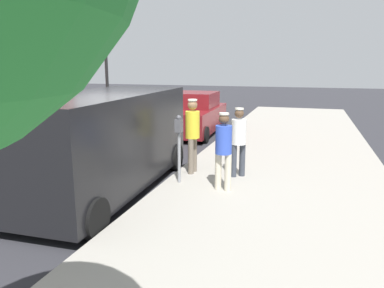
{
  "coord_description": "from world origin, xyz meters",
  "views": [
    {
      "loc": [
        4.01,
        -7.15,
        2.74
      ],
      "look_at": [
        1.65,
        0.25,
        1.05
      ],
      "focal_mm": 34.23,
      "sensor_mm": 36.0,
      "label": 1
    }
  ],
  "objects": [
    {
      "name": "pedestrian_in_yellow",
      "position": [
        1.4,
        1.07,
        1.19
      ],
      "size": [
        0.34,
        0.36,
        1.79
      ],
      "color": "#726656",
      "rests_on": "sidewalk_slab"
    },
    {
      "name": "parking_meter_near",
      "position": [
        1.35,
        0.25,
        1.18
      ],
      "size": [
        0.14,
        0.18,
        1.52
      ],
      "color": "gray",
      "rests_on": "sidewalk_slab"
    },
    {
      "name": "parked_van",
      "position": [
        -0.15,
        -0.43,
        1.15
      ],
      "size": [
        2.27,
        5.26,
        2.15
      ],
      "color": "black",
      "rests_on": "ground"
    },
    {
      "name": "sidewalk_slab",
      "position": [
        3.5,
        0.0,
        0.07
      ],
      "size": [
        5.0,
        32.0,
        0.15
      ],
      "primitive_type": "cube",
      "color": "#9E998E",
      "rests_on": "ground"
    },
    {
      "name": "pedestrian_in_blue",
      "position": [
        2.4,
        0.06,
        1.08
      ],
      "size": [
        0.36,
        0.34,
        1.64
      ],
      "color": "beige",
      "rests_on": "sidewalk_slab"
    },
    {
      "name": "parked_sedan_ahead",
      "position": [
        -0.35,
        6.81,
        0.75
      ],
      "size": [
        2.06,
        4.46,
        1.65
      ],
      "color": "maroon",
      "rests_on": "ground"
    },
    {
      "name": "ground_plane",
      "position": [
        0.0,
        0.0,
        0.0
      ],
      "size": [
        80.0,
        80.0,
        0.0
      ],
      "primitive_type": "plane",
      "color": "#2D2D33"
    },
    {
      "name": "pedestrian_in_white",
      "position": [
        2.52,
        1.1,
        1.07
      ],
      "size": [
        0.34,
        0.34,
        1.62
      ],
      "color": "#383D47",
      "rests_on": "sidewalk_slab"
    },
    {
      "name": "traffic_light_corner",
      "position": [
        -6.99,
        10.02,
        3.52
      ],
      "size": [
        2.48,
        0.42,
        5.2
      ],
      "color": "black",
      "rests_on": "ground"
    }
  ]
}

